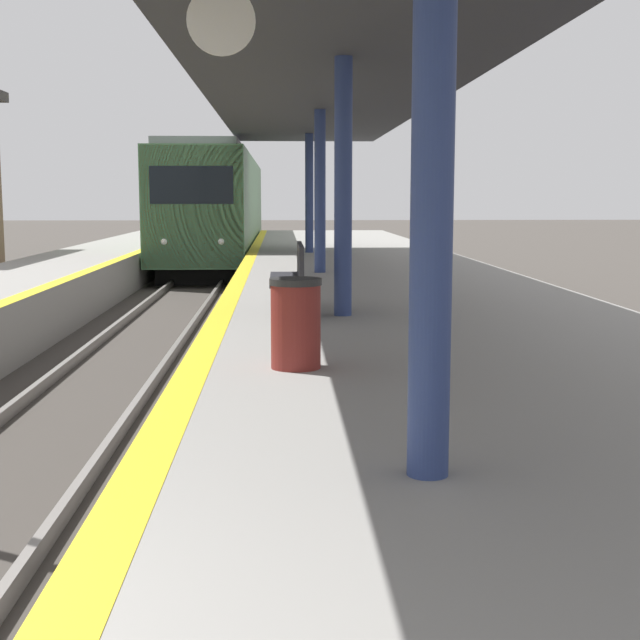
{
  "coord_description": "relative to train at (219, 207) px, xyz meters",
  "views": [
    {
      "loc": [
        2.44,
        -2.6,
        2.53
      ],
      "look_at": [
        3.26,
        15.84,
        -0.0
      ],
      "focal_mm": 50.0,
      "sensor_mm": 36.0,
      "label": 1
    }
  ],
  "objects": [
    {
      "name": "trash_bin",
      "position": [
        2.57,
        -27.84,
        -0.75
      ],
      "size": [
        0.47,
        0.47,
        0.82
      ],
      "color": "maroon",
      "rests_on": "platform_right"
    },
    {
      "name": "station_canopy",
      "position": [
        3.25,
        -20.81,
        2.2
      ],
      "size": [
        4.28,
        27.27,
        3.51
      ],
      "color": "navy",
      "rests_on": "platform_right"
    },
    {
      "name": "bench",
      "position": [
        2.58,
        -23.83,
        -0.67
      ],
      "size": [
        0.44,
        1.65,
        0.92
      ],
      "color": "#28282D",
      "rests_on": "platform_right"
    },
    {
      "name": "train",
      "position": [
        0.0,
        0.0,
        0.0
      ],
      "size": [
        2.87,
        22.13,
        4.25
      ],
      "color": "black",
      "rests_on": "ground"
    }
  ]
}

